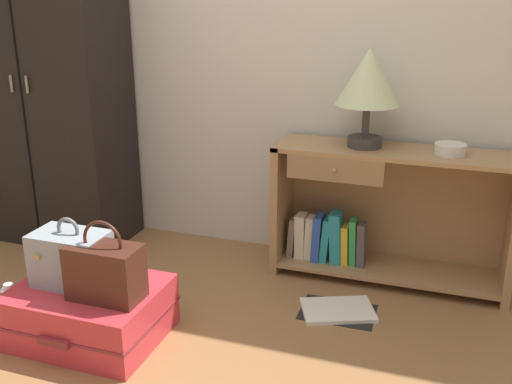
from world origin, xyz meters
The scene contains 10 objects.
back_wall centered at (0.00, 1.50, 1.30)m, with size 6.40×0.10×2.60m, color beige.
wardrobe centered at (-1.13, 1.20, 0.95)m, with size 0.84×0.47×1.90m.
bookshelf centered at (0.76, 1.27, 0.34)m, with size 1.18×0.35×0.69m.
table_lamp centered at (0.66, 1.27, 1.02)m, with size 0.31×0.31×0.48m.
bowl centered at (1.07, 1.25, 0.71)m, with size 0.15×0.15×0.05m, color silver.
suitcase_large centered at (-0.32, 0.28, 0.12)m, with size 0.62×0.50×0.24m.
train_case centered at (-0.39, 0.29, 0.35)m, with size 0.31×0.20×0.30m.
handbag centered at (-0.19, 0.24, 0.36)m, with size 0.30×0.16×0.34m.
bottle centered at (-0.71, 0.26, 0.09)m, with size 0.07×0.07×0.20m.
open_book_on_floor centered at (0.65, 0.83, 0.01)m, with size 0.39×0.34×0.02m.
Camera 1 is at (1.08, -1.59, 1.43)m, focal length 41.53 mm.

